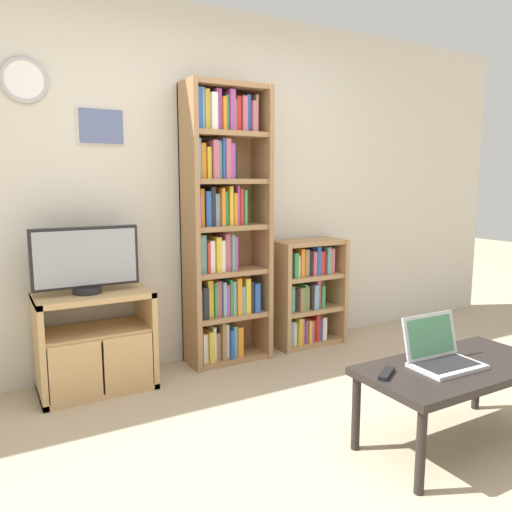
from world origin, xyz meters
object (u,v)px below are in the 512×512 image
(tv_stand, at_px, (96,342))
(bookshelf_tall, at_px, (222,227))
(television, at_px, (86,260))
(coffee_table, at_px, (455,374))
(bookshelf_short, at_px, (305,292))
(remote_near_laptop, at_px, (387,373))
(laptop, at_px, (440,353))

(tv_stand, xyz_separation_m, bookshelf_tall, (0.96, 0.10, 0.70))
(television, relative_size, coffee_table, 0.64)
(television, bearing_deg, tv_stand, -9.97)
(bookshelf_short, distance_m, remote_near_laptop, 1.77)
(tv_stand, relative_size, coffee_table, 0.70)
(coffee_table, distance_m, laptop, 0.14)
(television, relative_size, laptop, 1.85)
(television, height_order, laptop, television)
(bookshelf_tall, bearing_deg, coffee_table, -73.76)
(tv_stand, xyz_separation_m, remote_near_laptop, (1.04, -1.54, 0.12))
(television, xyz_separation_m, remote_near_laptop, (1.08, -1.54, -0.42))
(coffee_table, height_order, remote_near_laptop, remote_near_laptop)
(bookshelf_tall, distance_m, laptop, 1.79)
(coffee_table, bearing_deg, bookshelf_tall, 106.24)
(bookshelf_short, height_order, remote_near_laptop, bookshelf_short)
(bookshelf_tall, distance_m, remote_near_laptop, 1.74)
(bookshelf_tall, bearing_deg, tv_stand, -174.16)
(television, relative_size, remote_near_laptop, 4.12)
(tv_stand, height_order, television, television)
(bookshelf_tall, xyz_separation_m, laptop, (0.42, -1.66, -0.53))
(laptop, bearing_deg, remote_near_laptop, 176.93)
(television, xyz_separation_m, coffee_table, (1.49, -1.61, -0.48))
(laptop, relative_size, remote_near_laptop, 2.23)
(bookshelf_tall, height_order, laptop, bookshelf_tall)
(television, bearing_deg, bookshelf_short, 3.13)
(laptop, distance_m, remote_near_laptop, 0.34)
(television, xyz_separation_m, bookshelf_tall, (0.99, 0.09, 0.16))
(bookshelf_tall, bearing_deg, laptop, -75.75)
(bookshelf_short, bearing_deg, coffee_table, -98.68)
(coffee_table, xyz_separation_m, laptop, (-0.07, 0.04, 0.11))
(television, height_order, bookshelf_short, television)
(tv_stand, xyz_separation_m, television, (-0.04, 0.01, 0.54))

